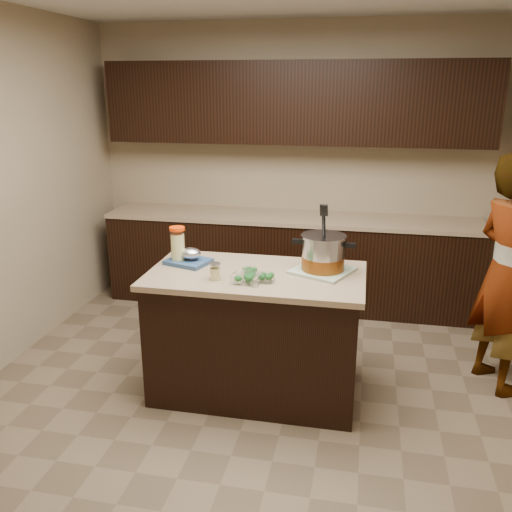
{
  "coord_description": "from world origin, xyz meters",
  "views": [
    {
      "loc": [
        0.69,
        -3.38,
        2.12
      ],
      "look_at": [
        0.0,
        0.0,
        1.02
      ],
      "focal_mm": 38.0,
      "sensor_mm": 36.0,
      "label": 1
    }
  ],
  "objects": [
    {
      "name": "broccoli_tub_right",
      "position": [
        0.1,
        -0.15,
        0.92
      ],
      "size": [
        0.14,
        0.14,
        0.05
      ],
      "rotation": [
        0.0,
        0.0,
        0.34
      ],
      "color": "silver",
      "rests_on": "island"
    },
    {
      "name": "mason_jar",
      "position": [
        -0.24,
        -0.18,
        0.95
      ],
      "size": [
        0.08,
        0.08,
        0.12
      ],
      "rotation": [
        0.0,
        0.0,
        0.05
      ],
      "color": "#D4CD81",
      "rests_on": "island"
    },
    {
      "name": "ground_plane",
      "position": [
        0.0,
        0.0,
        0.0
      ],
      "size": [
        4.0,
        4.0,
        0.0
      ],
      "primitive_type": "plane",
      "color": "brown",
      "rests_on": "ground"
    },
    {
      "name": "person",
      "position": [
        1.7,
        0.45,
        0.85
      ],
      "size": [
        0.63,
        0.73,
        1.71
      ],
      "primitive_type": "imported",
      "rotation": [
        0.0,
        0.0,
        1.99
      ],
      "color": "gray",
      "rests_on": "ground"
    },
    {
      "name": "stock_pot",
      "position": [
        0.44,
        0.11,
        1.02
      ],
      "size": [
        0.43,
        0.33,
        0.43
      ],
      "rotation": [
        0.0,
        0.0,
        -0.07
      ],
      "color": "#B7B7BC",
      "rests_on": "dish_towel"
    },
    {
      "name": "room_shell",
      "position": [
        0.0,
        0.0,
        1.71
      ],
      "size": [
        4.04,
        4.04,
        2.72
      ],
      "color": "tan",
      "rests_on": "ground"
    },
    {
      "name": "dish_towel",
      "position": [
        0.44,
        0.11,
        0.91
      ],
      "size": [
        0.48,
        0.48,
        0.02
      ],
      "primitive_type": "cube",
      "rotation": [
        0.0,
        0.0,
        -0.42
      ],
      "color": "#619068",
      "rests_on": "island"
    },
    {
      "name": "blue_tray",
      "position": [
        -0.5,
        0.1,
        0.94
      ],
      "size": [
        0.34,
        0.3,
        0.11
      ],
      "rotation": [
        0.0,
        0.0,
        -0.3
      ],
      "color": "navy",
      "rests_on": "island"
    },
    {
      "name": "broccoli_tub_rect",
      "position": [
        -0.02,
        -0.2,
        0.93
      ],
      "size": [
        0.2,
        0.16,
        0.07
      ],
      "rotation": [
        0.0,
        0.0,
        -0.15
      ],
      "color": "silver",
      "rests_on": "island"
    },
    {
      "name": "back_cabinets",
      "position": [
        0.0,
        1.74,
        0.94
      ],
      "size": [
        3.6,
        0.63,
        2.33
      ],
      "color": "black",
      "rests_on": "ground"
    },
    {
      "name": "island",
      "position": [
        0.0,
        0.0,
        0.45
      ],
      "size": [
        1.46,
        0.81,
        0.9
      ],
      "color": "black",
      "rests_on": "ground"
    },
    {
      "name": "broccoli_tub_left",
      "position": [
        -0.04,
        -0.04,
        0.92
      ],
      "size": [
        0.11,
        0.11,
        0.05
      ],
      "rotation": [
        0.0,
        0.0,
        -0.0
      ],
      "color": "silver",
      "rests_on": "island"
    },
    {
      "name": "lemonade_pitcher",
      "position": [
        -0.58,
        0.09,
        1.02
      ],
      "size": [
        0.12,
        0.12,
        0.26
      ],
      "rotation": [
        0.0,
        0.0,
        -0.06
      ],
      "color": "#D4CD81",
      "rests_on": "island"
    }
  ]
}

